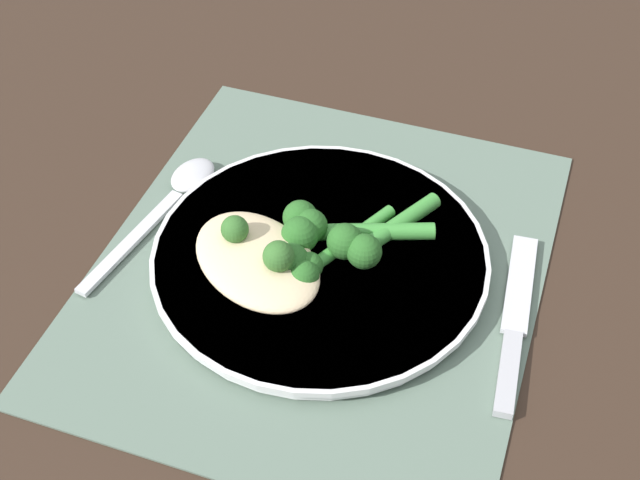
# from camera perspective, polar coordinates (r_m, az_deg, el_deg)

# --- Properties ---
(ground_plane) EXTENTS (3.00, 3.00, 0.00)m
(ground_plane) POSITION_cam_1_polar(r_m,az_deg,el_deg) (0.73, 0.00, -1.82)
(ground_plane) COLOR #332319
(placemat) EXTENTS (0.41, 0.35, 0.00)m
(placemat) POSITION_cam_1_polar(r_m,az_deg,el_deg) (0.73, 0.00, -1.71)
(placemat) COLOR slate
(placemat) RESTS_ON ground_plane
(plate) EXTENTS (0.27, 0.27, 0.01)m
(plate) POSITION_cam_1_polar(r_m,az_deg,el_deg) (0.72, 0.00, -1.16)
(plate) COLOR white
(plate) RESTS_ON placemat
(chicken_fillet) EXTENTS (0.14, 0.15, 0.02)m
(chicken_fillet) POSITION_cam_1_polar(r_m,az_deg,el_deg) (0.70, -4.06, -1.31)
(chicken_fillet) COLOR beige
(chicken_fillet) RESTS_ON plate
(pesto_dollop_primary) EXTENTS (0.02, 0.02, 0.02)m
(pesto_dollop_primary) POSITION_cam_1_polar(r_m,az_deg,el_deg) (0.70, -5.48, 0.70)
(pesto_dollop_primary) COLOR #336628
(pesto_dollop_primary) RESTS_ON chicken_fillet
(pesto_dollop_secondary) EXTENTS (0.02, 0.02, 0.02)m
(pesto_dollop_secondary) POSITION_cam_1_polar(r_m,az_deg,el_deg) (0.68, -2.67, -1.05)
(pesto_dollop_secondary) COLOR #336628
(pesto_dollop_secondary) RESTS_ON chicken_fillet
(broccoli_stalk_left) EXTENTS (0.11, 0.07, 0.03)m
(broccoli_stalk_left) POSITION_cam_1_polar(r_m,az_deg,el_deg) (0.70, -0.67, -1.37)
(broccoli_stalk_left) COLOR #3D8E38
(broccoli_stalk_left) RESTS_ON plate
(broccoli_stalk_rear) EXTENTS (0.07, 0.12, 0.03)m
(broccoli_stalk_rear) POSITION_cam_1_polar(r_m,az_deg,el_deg) (0.72, -0.12, 0.81)
(broccoli_stalk_rear) COLOR #3D8E38
(broccoli_stalk_rear) RESTS_ON plate
(broccoli_stalk_front) EXTENTS (0.11, 0.08, 0.03)m
(broccoli_stalk_front) POSITION_cam_1_polar(r_m,az_deg,el_deg) (0.71, 2.89, -0.15)
(broccoli_stalk_front) COLOR #3D8E38
(broccoli_stalk_front) RESTS_ON plate
(knife) EXTENTS (0.18, 0.03, 0.01)m
(knife) POSITION_cam_1_polar(r_m,az_deg,el_deg) (0.70, 12.37, -5.13)
(knife) COLOR silver
(knife) RESTS_ON placemat
(spoon) EXTENTS (0.18, 0.05, 0.01)m
(spoon) POSITION_cam_1_polar(r_m,az_deg,el_deg) (0.80, -9.05, 3.15)
(spoon) COLOR silver
(spoon) RESTS_ON placemat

